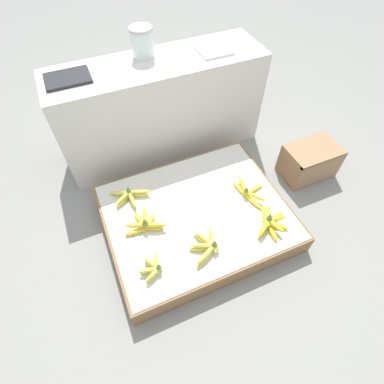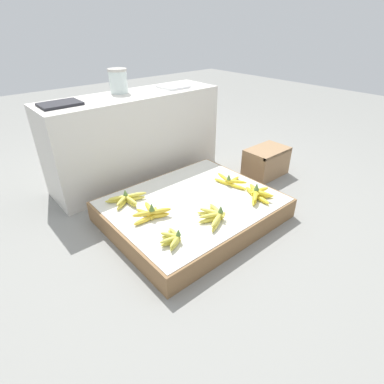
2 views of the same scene
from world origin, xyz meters
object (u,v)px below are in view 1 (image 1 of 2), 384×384
Objects in this scene: banana_bunch_front_midright at (270,222)px; foam_tray_white at (213,49)px; banana_bunch_middle_midright at (248,192)px; banana_bunch_back_left at (129,196)px; banana_bunch_middle_left at (145,224)px; wooden_crate at (310,161)px; banana_bunch_front_midleft at (208,246)px; glass_jar at (142,42)px; banana_bunch_front_left at (154,268)px.

foam_tray_white is at bearing 84.60° from banana_bunch_front_midright.
banana_bunch_middle_midright is 0.75m from banana_bunch_back_left.
banana_bunch_middle_left is (-0.67, 0.28, -0.00)m from banana_bunch_front_midright.
wooden_crate is at bearing 3.39° from banana_bunch_middle_left.
banana_bunch_front_midleft is 1.28m from glass_jar.
banana_bunch_front_left is 1.34m from glass_jar.
banana_bunch_front_left is 0.51m from banana_bunch_back_left.
banana_bunch_middle_left is at bearing -111.44° from glass_jar.
banana_bunch_middle_midright is 0.95m from foam_tray_white.
banana_bunch_front_midright is 1.42× the size of glass_jar.
foam_tray_white reaches higher than banana_bunch_front_left.
banana_bunch_front_midleft is at bearing -93.14° from glass_jar.
banana_bunch_middle_left is 1.10m from glass_jar.
banana_bunch_middle_left is 1.40× the size of glass_jar.
banana_bunch_front_midleft is at bearing -115.86° from foam_tray_white.
foam_tray_white is (0.10, 1.02, 0.53)m from banana_bunch_front_midright.
banana_bunch_middle_midright is at bearing -69.37° from glass_jar.
banana_bunch_front_left is 0.74× the size of foam_tray_white.
banana_bunch_middle_midright reaches higher than banana_bunch_front_left.
banana_bunch_front_midright reaches higher than banana_bunch_middle_midright.
banana_bunch_front_left is 0.91× the size of glass_jar.
banana_bunch_front_midleft is (-0.96, -0.34, 0.05)m from wooden_crate.
banana_bunch_back_left is at bearing 172.43° from wooden_crate.
banana_bunch_front_midleft is 0.78× the size of banana_bunch_middle_midright.
wooden_crate is at bearing -41.19° from glass_jar.
foam_tray_white reaches higher than banana_bunch_middle_left.
banana_bunch_back_left is at bearing -120.48° from glass_jar.
banana_bunch_middle_left is at bearing 81.71° from banana_bunch_front_left.
wooden_crate is 1.49× the size of banana_bunch_front_midright.
wooden_crate is 1.32m from banana_bunch_front_left.
foam_tray_white reaches higher than banana_bunch_middle_midright.
banana_bunch_back_left is 1.20× the size of foam_tray_white.
banana_bunch_middle_left reaches higher than banana_bunch_front_midleft.
glass_jar reaches higher than banana_bunch_middle_left.
banana_bunch_back_left is at bearing 158.87° from banana_bunch_middle_midright.
banana_bunch_front_left is at bearing -179.16° from banana_bunch_front_midleft.
wooden_crate is 1.02m from banana_bunch_front_midleft.
banana_bunch_front_left is at bearing -128.34° from foam_tray_white.
banana_bunch_front_midleft is 1.25× the size of glass_jar.
banana_bunch_front_midleft is 0.38m from banana_bunch_middle_left.
glass_jar is at bearing 165.79° from foam_tray_white.
foam_tray_white is (0.43, -0.11, -0.08)m from glass_jar.
wooden_crate is at bearing 10.26° from banana_bunch_middle_midright.
wooden_crate is 1.27m from banana_bunch_back_left.
banana_bunch_middle_left is at bearing 157.71° from banana_bunch_front_midright.
banana_bunch_front_midleft reaches higher than banana_bunch_front_left.
wooden_crate is 1.24m from banana_bunch_middle_left.
banana_bunch_front_left is at bearing 179.78° from banana_bunch_front_midright.
banana_bunch_middle_left is (0.04, 0.27, 0.01)m from banana_bunch_front_left.
foam_tray_white is (0.81, 1.02, 0.53)m from banana_bunch_front_left.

